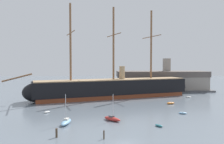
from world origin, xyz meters
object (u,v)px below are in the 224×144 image
mooring_piling_nearest (104,135)px  dockside_warehouse_right (161,81)px  motorboat_distant_centre (119,93)px  tall_ship (113,88)px  dinghy_mid_left (47,112)px  dinghy_alongside_stern (171,103)px  dinghy_foreground_right (159,126)px  dinghy_far_right (189,97)px  dinghy_mid_right (183,113)px  sailboat_foreground_left (66,122)px  motorboat_far_left (43,96)px  sailboat_near_centre (112,119)px  mooring_piling_left_pair (57,133)px

mooring_piling_nearest → dockside_warehouse_right: bearing=68.3°
motorboat_distant_centre → tall_ship: bearing=-107.2°
dinghy_mid_left → dinghy_alongside_stern: dinghy_alongside_stern is taller
dinghy_foreground_right → dinghy_far_right: 46.28m
tall_ship → dinghy_foreground_right: (8.47, -41.97, -3.70)m
dockside_warehouse_right → dinghy_mid_right: bearing=-97.7°
sailboat_foreground_left → dinghy_far_right: size_ratio=3.01×
motorboat_distant_centre → dockside_warehouse_right: size_ratio=0.07×
motorboat_far_left → mooring_piling_nearest: 57.53m
motorboat_distant_centre → mooring_piling_nearest: bearing=-96.4°
tall_ship → dinghy_alongside_stern: 24.33m
sailboat_foreground_left → sailboat_near_centre: size_ratio=1.07×
dinghy_mid_right → dinghy_far_right: (12.25, 28.60, -0.01)m
motorboat_far_left → mooring_piling_left_pair: 53.10m
motorboat_distant_centre → mooring_piling_left_pair: bearing=-105.1°
mooring_piling_nearest → dinghy_mid_left: bearing=125.5°
dinghy_mid_right → dinghy_foreground_right: bearing=-128.0°
dinghy_mid_right → dinghy_far_right: 31.11m
dinghy_mid_left → dockside_warehouse_right: dockside_warehouse_right is taller
sailboat_near_centre → mooring_piling_nearest: (-1.98, -13.27, 0.27)m
dinghy_mid_left → motorboat_distant_centre: size_ratio=0.64×
dinghy_foreground_right → dinghy_mid_left: size_ratio=0.96×
mooring_piling_left_pair → dockside_warehouse_right: dockside_warehouse_right is taller
sailboat_foreground_left → sailboat_near_centre: bearing=15.0°
dinghy_foreground_right → sailboat_near_centre: sailboat_near_centre is taller
motorboat_distant_centre → mooring_piling_nearest: size_ratio=2.12×
sailboat_near_centre → dinghy_mid_right: size_ratio=2.65×
mooring_piling_nearest → mooring_piling_left_pair: mooring_piling_left_pair is taller
mooring_piling_nearest → dockside_warehouse_right: size_ratio=0.03×
tall_ship → dinghy_far_right: 30.50m
dinghy_alongside_stern → mooring_piling_left_pair: size_ratio=1.84×
mooring_piling_nearest → motorboat_far_left: bearing=115.9°
motorboat_far_left → mooring_piling_left_pair: (16.12, -50.60, 0.29)m
dinghy_mid_left → motorboat_distant_centre: 43.10m
dinghy_alongside_stern → mooring_piling_nearest: (-22.66, -34.94, 0.46)m
motorboat_far_left → dinghy_far_right: 59.15m
mooring_piling_left_pair → dinghy_mid_right: bearing=31.6°
motorboat_distant_centre → dinghy_foreground_right: bearing=-83.9°
motorboat_distant_centre → dinghy_mid_left: bearing=-121.9°
motorboat_distant_centre → sailboat_foreground_left: bearing=-107.5°
sailboat_foreground_left → dinghy_mid_right: bearing=17.6°
sailboat_foreground_left → motorboat_distant_centre: (15.35, 48.82, -0.12)m
motorboat_far_left → motorboat_distant_centre: motorboat_far_left is taller
dinghy_alongside_stern → dinghy_far_right: size_ratio=1.38×
dinghy_far_right → motorboat_far_left: bearing=177.0°
dinghy_mid_left → motorboat_far_left: size_ratio=0.54×
dinghy_far_right → mooring_piling_left_pair: mooring_piling_left_pair is taller
tall_ship → motorboat_far_left: 29.07m
dinghy_foreground_right → sailboat_foreground_left: bearing=172.9°
dinghy_foreground_right → dinghy_far_right: dinghy_far_right is taller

